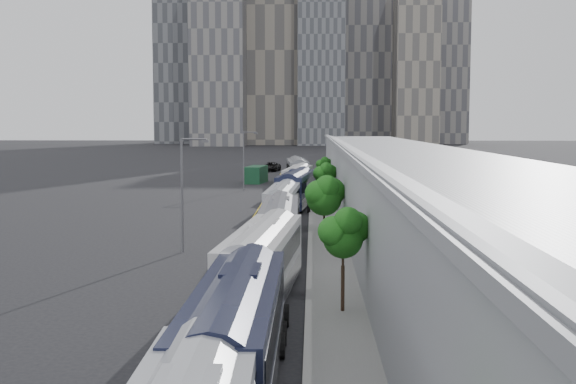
{
  "coord_description": "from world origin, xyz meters",
  "views": [
    {
      "loc": [
        4.33,
        -4.75,
        9.17
      ],
      "look_at": [
        2.12,
        60.51,
        3.0
      ],
      "focal_mm": 45.0,
      "sensor_mm": 36.0,
      "label": 1
    }
  ],
  "objects_px": {
    "bus_2": "(263,268)",
    "bus_1": "(237,344)",
    "bus_4": "(283,207)",
    "street_lamp_near": "(185,186)",
    "shipping_container": "(256,175)",
    "bus_5": "(296,192)",
    "bus_3": "(280,230)",
    "bus_6": "(298,182)",
    "suv": "(271,167)",
    "street_lamp_far": "(245,156)",
    "bus_7": "(297,173)"
  },
  "relations": [
    {
      "from": "bus_1",
      "to": "street_lamp_far",
      "type": "xyz_separation_m",
      "value": [
        -6.72,
        75.06,
        3.07
      ]
    },
    {
      "from": "bus_3",
      "to": "street_lamp_near",
      "type": "bearing_deg",
      "value": -176.88
    },
    {
      "from": "shipping_container",
      "to": "street_lamp_near",
      "type": "bearing_deg",
      "value": -81.9
    },
    {
      "from": "bus_4",
      "to": "bus_5",
      "type": "relative_size",
      "value": 0.88
    },
    {
      "from": "bus_6",
      "to": "suv",
      "type": "height_order",
      "value": "bus_6"
    },
    {
      "from": "suv",
      "to": "bus_6",
      "type": "bearing_deg",
      "value": -72.35
    },
    {
      "from": "bus_2",
      "to": "shipping_container",
      "type": "xyz_separation_m",
      "value": [
        -6.21,
        75.23,
        -0.38
      ]
    },
    {
      "from": "bus_7",
      "to": "bus_4",
      "type": "bearing_deg",
      "value": -94.6
    },
    {
      "from": "bus_7",
      "to": "shipping_container",
      "type": "height_order",
      "value": "bus_7"
    },
    {
      "from": "bus_3",
      "to": "bus_6",
      "type": "bearing_deg",
      "value": 88.42
    },
    {
      "from": "bus_2",
      "to": "bus_1",
      "type": "bearing_deg",
      "value": -85.5
    },
    {
      "from": "bus_2",
      "to": "bus_7",
      "type": "xyz_separation_m",
      "value": [
        0.28,
        71.99,
        0.03
      ]
    },
    {
      "from": "bus_2",
      "to": "bus_4",
      "type": "distance_m",
      "value": 29.19
    },
    {
      "from": "bus_6",
      "to": "bus_7",
      "type": "distance_m",
      "value": 15.2
    },
    {
      "from": "bus_2",
      "to": "suv",
      "type": "relative_size",
      "value": 2.18
    },
    {
      "from": "street_lamp_near",
      "to": "street_lamp_far",
      "type": "relative_size",
      "value": 1.01
    },
    {
      "from": "bus_1",
      "to": "bus_4",
      "type": "bearing_deg",
      "value": 90.09
    },
    {
      "from": "bus_6",
      "to": "street_lamp_near",
      "type": "height_order",
      "value": "street_lamp_near"
    },
    {
      "from": "bus_2",
      "to": "bus_7",
      "type": "height_order",
      "value": "bus_7"
    },
    {
      "from": "bus_1",
      "to": "bus_5",
      "type": "height_order",
      "value": "bus_5"
    },
    {
      "from": "bus_4",
      "to": "bus_1",
      "type": "bearing_deg",
      "value": -87.41
    },
    {
      "from": "shipping_container",
      "to": "suv",
      "type": "height_order",
      "value": "shipping_container"
    },
    {
      "from": "bus_5",
      "to": "bus_7",
      "type": "height_order",
      "value": "bus_5"
    },
    {
      "from": "bus_3",
      "to": "street_lamp_near",
      "type": "xyz_separation_m",
      "value": [
        -6.74,
        -0.48,
        3.19
      ]
    },
    {
      "from": "bus_6",
      "to": "bus_7",
      "type": "relative_size",
      "value": 0.94
    },
    {
      "from": "bus_4",
      "to": "bus_6",
      "type": "bearing_deg",
      "value": 90.66
    },
    {
      "from": "bus_7",
      "to": "suv",
      "type": "distance_m",
      "value": 31.42
    },
    {
      "from": "street_lamp_far",
      "to": "suv",
      "type": "bearing_deg",
      "value": 88.32
    },
    {
      "from": "street_lamp_far",
      "to": "street_lamp_near",
      "type": "bearing_deg",
      "value": -89.74
    },
    {
      "from": "bus_4",
      "to": "street_lamp_near",
      "type": "xyz_separation_m",
      "value": [
        -6.35,
        -15.27,
        3.24
      ]
    },
    {
      "from": "bus_2",
      "to": "bus_7",
      "type": "bearing_deg",
      "value": 94.32
    },
    {
      "from": "bus_7",
      "to": "street_lamp_far",
      "type": "relative_size",
      "value": 1.72
    },
    {
      "from": "bus_6",
      "to": "bus_1",
      "type": "bearing_deg",
      "value": -85.0
    },
    {
      "from": "bus_4",
      "to": "suv",
      "type": "relative_size",
      "value": 1.98
    },
    {
      "from": "bus_1",
      "to": "bus_7",
      "type": "distance_m",
      "value": 84.87
    },
    {
      "from": "bus_5",
      "to": "suv",
      "type": "relative_size",
      "value": 2.24
    },
    {
      "from": "bus_7",
      "to": "suv",
      "type": "relative_size",
      "value": 2.21
    },
    {
      "from": "bus_3",
      "to": "shipping_container",
      "type": "xyz_separation_m",
      "value": [
        -6.43,
        60.83,
        -0.28
      ]
    },
    {
      "from": "bus_4",
      "to": "bus_3",
      "type": "bearing_deg",
      "value": -86.1
    },
    {
      "from": "bus_4",
      "to": "bus_6",
      "type": "distance_m",
      "value": 27.61
    },
    {
      "from": "bus_3",
      "to": "bus_7",
      "type": "xyz_separation_m",
      "value": [
        0.05,
        57.59,
        0.13
      ]
    },
    {
      "from": "bus_4",
      "to": "bus_6",
      "type": "height_order",
      "value": "bus_6"
    },
    {
      "from": "bus_3",
      "to": "suv",
      "type": "height_order",
      "value": "bus_3"
    },
    {
      "from": "bus_2",
      "to": "street_lamp_near",
      "type": "xyz_separation_m",
      "value": [
        -6.51,
        13.92,
        3.1
      ]
    },
    {
      "from": "bus_5",
      "to": "bus_7",
      "type": "xyz_separation_m",
      "value": [
        -0.53,
        29.72,
        -0.02
      ]
    },
    {
      "from": "bus_3",
      "to": "shipping_container",
      "type": "height_order",
      "value": "bus_3"
    },
    {
      "from": "shipping_container",
      "to": "bus_5",
      "type": "bearing_deg",
      "value": -69.61
    },
    {
      "from": "bus_6",
      "to": "bus_2",
      "type": "bearing_deg",
      "value": -85.12
    },
    {
      "from": "bus_1",
      "to": "bus_2",
      "type": "xyz_separation_m",
      "value": [
        0.01,
        12.89,
        0.0
      ]
    },
    {
      "from": "bus_2",
      "to": "bus_6",
      "type": "height_order",
      "value": "bus_2"
    }
  ]
}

